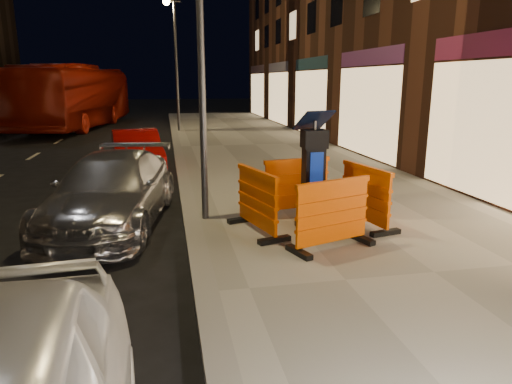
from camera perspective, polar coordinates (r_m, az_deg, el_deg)
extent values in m
plane|color=black|center=(5.68, -6.16, -13.66)|extent=(120.00, 120.00, 0.00)
cube|color=gray|center=(6.57, 21.31, -9.89)|extent=(6.00, 60.00, 0.15)
cube|color=slate|center=(5.64, -6.18, -12.99)|extent=(0.30, 60.00, 0.15)
cube|color=black|center=(7.63, 7.17, 2.20)|extent=(0.71, 0.71, 1.87)
cube|color=#E15000|center=(6.86, 9.53, -2.78)|extent=(1.45, 0.95, 1.04)
cube|color=#E15000|center=(8.60, 5.12, 0.77)|extent=(1.42, 0.79, 1.04)
cube|color=#E15000|center=(7.49, 0.15, -1.17)|extent=(0.89, 1.44, 1.04)
cube|color=#E15000|center=(8.07, 13.51, -0.46)|extent=(0.81, 1.42, 1.04)
imported|color=#B0B0B4|center=(8.89, -17.29, -3.88)|extent=(2.50, 4.66, 1.29)
imported|color=#9E0909|center=(13.82, -14.55, 2.52)|extent=(1.77, 3.78, 1.20)
imported|color=maroon|center=(27.52, -21.17, 7.51)|extent=(4.62, 12.40, 3.37)
cylinder|color=#3F3F44|center=(8.06, -6.92, 17.58)|extent=(0.12, 0.12, 6.00)
cylinder|color=#3F3F44|center=(23.04, -9.89, 15.02)|extent=(0.12, 0.12, 6.00)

